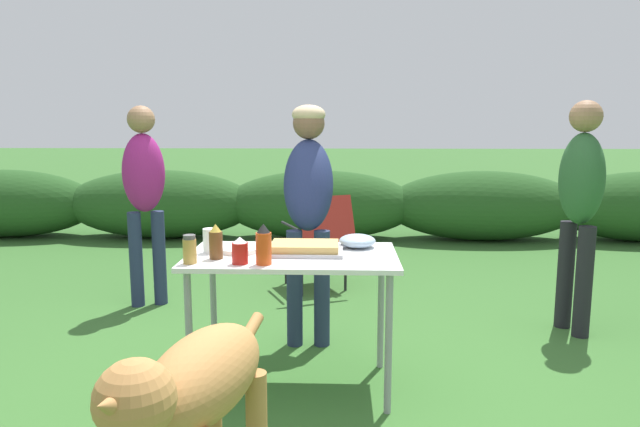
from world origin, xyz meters
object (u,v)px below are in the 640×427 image
at_px(beer_bottle, 216,242).
at_px(dog, 196,391).
at_px(plate_stack, 240,249).
at_px(mixing_bowl, 357,241).
at_px(folding_table, 292,268).
at_px(standing_person_in_dark_puffer, 144,186).
at_px(camp_chair_green_behind_table, 320,237).
at_px(paper_cup_stack, 211,241).
at_px(standing_person_with_beanie, 308,193).
at_px(spice_jar, 190,250).
at_px(ketchup_bottle, 240,251).
at_px(standing_person_in_navy_coat, 580,195).
at_px(hot_sauce_bottle, 264,245).
at_px(food_tray, 305,248).

height_order(beer_bottle, dog, beer_bottle).
distance_m(plate_stack, mixing_bowl, 0.65).
bearing_deg(folding_table, standing_person_in_dark_puffer, 132.37).
bearing_deg(dog, camp_chair_green_behind_table, -81.53).
bearing_deg(beer_bottle, folding_table, 16.73).
distance_m(paper_cup_stack, standing_person_with_beanie, 0.86).
relative_size(plate_stack, spice_jar, 1.56).
bearing_deg(standing_person_with_beanie, ketchup_bottle, -108.70).
height_order(standing_person_in_dark_puffer, camp_chair_green_behind_table, standing_person_in_dark_puffer).
bearing_deg(beer_bottle, dog, -81.93).
relative_size(folding_table, standing_person_in_navy_coat, 0.70).
bearing_deg(ketchup_bottle, standing_person_in_navy_coat, 28.19).
distance_m(hot_sauce_bottle, standing_person_with_beanie, 0.96).
bearing_deg(plate_stack, mixing_bowl, 12.13).
height_order(standing_person_with_beanie, camp_chair_green_behind_table, standing_person_with_beanie).
bearing_deg(ketchup_bottle, standing_person_with_beanie, 72.91).
height_order(ketchup_bottle, standing_person_in_dark_puffer, standing_person_in_dark_puffer).
bearing_deg(ketchup_bottle, camp_chair_green_behind_table, 81.14).
bearing_deg(dog, food_tray, -90.00).
relative_size(paper_cup_stack, spice_jar, 0.90).
height_order(spice_jar, standing_person_with_beanie, standing_person_with_beanie).
bearing_deg(camp_chair_green_behind_table, mixing_bowl, -105.26).
height_order(plate_stack, standing_person_in_navy_coat, standing_person_in_navy_coat).
xyz_separation_m(plate_stack, standing_person_with_beanie, (0.33, 0.66, 0.23)).
distance_m(food_tray, dog, 1.22).
height_order(ketchup_bottle, standing_person_with_beanie, standing_person_with_beanie).
bearing_deg(camp_chair_green_behind_table, standing_person_in_navy_coat, -51.88).
distance_m(standing_person_with_beanie, camp_chair_green_behind_table, 1.22).
bearing_deg(dog, beer_bottle, -67.39).
bearing_deg(plate_stack, standing_person_in_navy_coat, 21.90).
height_order(folding_table, beer_bottle, beer_bottle).
distance_m(spice_jar, dog, 0.99).
distance_m(ketchup_bottle, standing_person_in_dark_puffer, 1.89).
bearing_deg(plate_stack, standing_person_with_beanie, 63.45).
height_order(ketchup_bottle, camp_chair_green_behind_table, ketchup_bottle).
bearing_deg(hot_sauce_bottle, camp_chair_green_behind_table, 84.44).
bearing_deg(beer_bottle, standing_person_in_navy_coat, 24.56).
height_order(beer_bottle, spice_jar, beer_bottle).
bearing_deg(standing_person_in_dark_puffer, hot_sauce_bottle, -75.18).
bearing_deg(beer_bottle, mixing_bowl, 22.18).
bearing_deg(food_tray, ketchup_bottle, -141.53).
height_order(beer_bottle, standing_person_in_navy_coat, standing_person_in_navy_coat).
distance_m(paper_cup_stack, hot_sauce_bottle, 0.40).
distance_m(beer_bottle, hot_sauce_bottle, 0.28).
xyz_separation_m(spice_jar, standing_person_in_dark_puffer, (-0.77, 1.59, 0.14)).
bearing_deg(standing_person_in_navy_coat, dog, -61.23).
height_order(plate_stack, ketchup_bottle, ketchup_bottle).
bearing_deg(food_tray, spice_jar, -156.16).
xyz_separation_m(mixing_bowl, spice_jar, (-0.83, -0.40, 0.03)).
bearing_deg(spice_jar, food_tray, 23.84).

